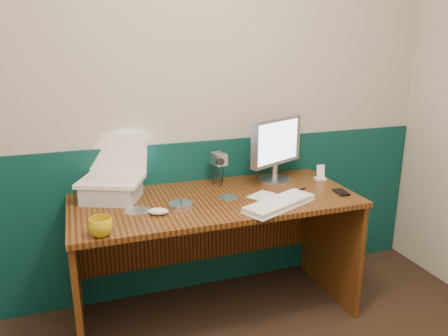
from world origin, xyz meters
name	(u,v)px	position (x,y,z in m)	size (l,w,h in m)	color
back_wall	(173,102)	(0.00, 1.75, 1.25)	(3.50, 0.04, 2.50)	#C0B6A2
wainscot	(177,219)	(0.00, 1.74, 0.50)	(3.48, 0.02, 1.00)	#07312A
desk	(216,258)	(0.14, 1.38, 0.38)	(1.60, 0.70, 0.75)	#351909
laptop_riser	(112,191)	(-0.41, 1.55, 0.80)	(0.29, 0.25, 0.10)	#B9BEC4
laptop	(109,158)	(-0.41, 1.55, 0.99)	(0.33, 0.26, 0.28)	white
monitor	(275,150)	(0.59, 1.55, 0.96)	(0.41, 0.12, 0.41)	#B8B8BD
keyboard	(279,204)	(0.43, 1.15, 0.76)	(0.44, 0.15, 0.03)	white
mouse_right	(306,197)	(0.62, 1.20, 0.77)	(0.10, 0.06, 0.03)	silver
mouse_left	(158,211)	(-0.21, 1.25, 0.77)	(0.11, 0.06, 0.04)	white
mug	(101,227)	(-0.50, 1.08, 0.79)	(0.11, 0.11, 0.09)	gold
camcorder	(218,168)	(0.24, 1.60, 0.86)	(0.10, 0.14, 0.22)	#ACACB1
cd_spindle	(181,205)	(-0.07, 1.30, 0.76)	(0.13, 0.13, 0.03)	silver
cd_loose_a	(137,211)	(-0.30, 1.33, 0.75)	(0.13, 0.13, 0.00)	silver
cd_loose_b	(228,197)	(0.22, 1.37, 0.75)	(0.11, 0.11, 0.00)	silver
pen	(296,190)	(0.64, 1.34, 0.75)	(0.01, 0.01, 0.14)	black
papers	(262,195)	(0.41, 1.33, 0.75)	(0.16, 0.10, 0.00)	white
dock	(320,179)	(0.88, 1.49, 0.76)	(0.07, 0.05, 0.01)	silver
music_player	(321,171)	(0.88, 1.49, 0.81)	(0.05, 0.01, 0.08)	white
pda	(341,192)	(0.86, 1.22, 0.76)	(0.06, 0.11, 0.01)	black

